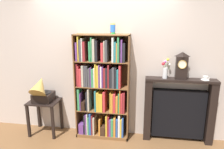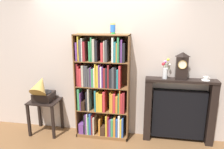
% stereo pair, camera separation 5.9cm
% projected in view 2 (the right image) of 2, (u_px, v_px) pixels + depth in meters
% --- Properties ---
extents(ground_plane, '(8.04, 6.40, 0.02)m').
position_uv_depth(ground_plane, '(102.00, 138.00, 3.90)').
color(ground_plane, brown).
extents(wall_back, '(5.04, 0.08, 2.66)m').
position_uv_depth(wall_back, '(111.00, 63.00, 3.81)').
color(wall_back, beige).
rests_on(wall_back, ground).
extents(bookshelf, '(0.94, 0.31, 1.86)m').
position_uv_depth(bookshelf, '(102.00, 90.00, 3.75)').
color(bookshelf, brown).
rests_on(bookshelf, ground).
extents(cup_stack, '(0.09, 0.09, 0.17)m').
position_uv_depth(cup_stack, '(113.00, 29.00, 3.47)').
color(cup_stack, green).
rests_on(cup_stack, bookshelf).
extents(side_table_left, '(0.54, 0.45, 0.64)m').
position_uv_depth(side_table_left, '(45.00, 109.00, 3.98)').
color(side_table_left, black).
rests_on(side_table_left, ground).
extents(gramophone, '(0.33, 0.49, 0.54)m').
position_uv_depth(gramophone, '(42.00, 90.00, 3.82)').
color(gramophone, black).
rests_on(gramophone, side_table_left).
extents(fireplace_mantel, '(1.18, 0.22, 1.14)m').
position_uv_depth(fireplace_mantel, '(179.00, 111.00, 3.69)').
color(fireplace_mantel, black).
rests_on(fireplace_mantel, ground).
extents(mantel_clock, '(0.18, 0.13, 0.45)m').
position_uv_depth(mantel_clock, '(182.00, 66.00, 3.46)').
color(mantel_clock, black).
rests_on(mantel_clock, fireplace_mantel).
extents(flower_vase, '(0.15, 0.11, 0.34)m').
position_uv_depth(flower_vase, '(165.00, 70.00, 3.53)').
color(flower_vase, silver).
rests_on(flower_vase, fireplace_mantel).
extents(teacup_with_saucer, '(0.14, 0.14, 0.06)m').
position_uv_depth(teacup_with_saucer, '(206.00, 79.00, 3.45)').
color(teacup_with_saucer, white).
rests_on(teacup_with_saucer, fireplace_mantel).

